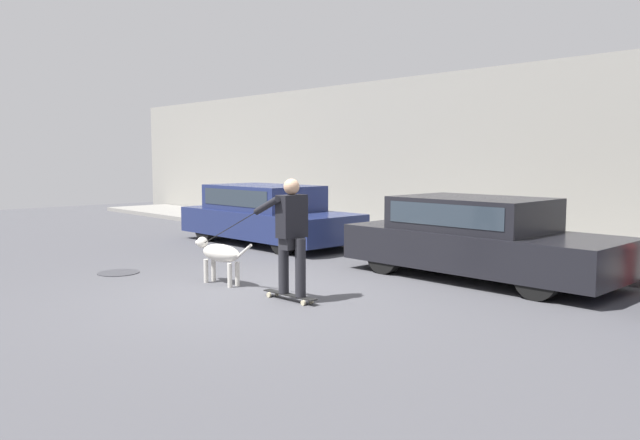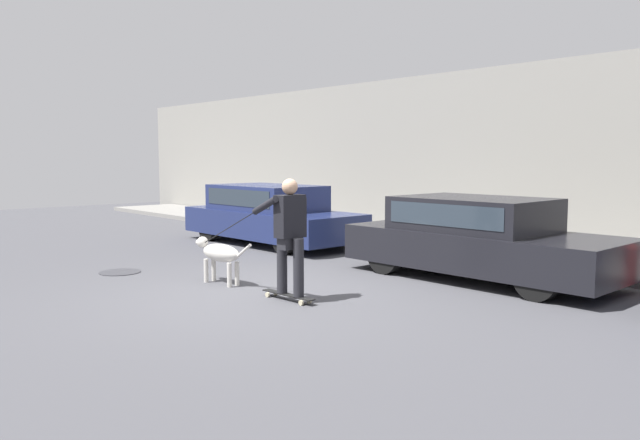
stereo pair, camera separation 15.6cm
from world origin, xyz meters
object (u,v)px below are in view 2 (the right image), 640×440
object	(u,v)px
parked_car_1	(480,239)
skateboarder	(289,232)
dog	(220,254)
parked_car_0	(270,215)

from	to	relation	value
parked_car_1	skateboarder	size ratio (longest dim) A/B	1.78
dog	skateboarder	distance (m)	1.67
parked_car_0	dog	xyz separation A→B (m)	(3.06, -3.29, -0.18)
dog	skateboarder	xyz separation A→B (m)	(1.60, 0.07, 0.48)
parked_car_1	skateboarder	world-z (taller)	skateboarder
parked_car_0	dog	distance (m)	4.49
dog	skateboarder	world-z (taller)	skateboarder
dog	parked_car_0	bearing A→B (deg)	-53.37
parked_car_1	parked_car_0	bearing A→B (deg)	178.94
parked_car_1	dog	bearing A→B (deg)	-127.35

